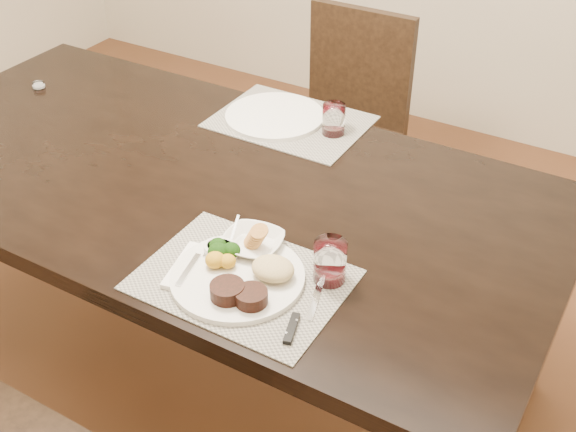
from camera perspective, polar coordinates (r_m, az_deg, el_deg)
The scene contains 14 objects.
ground_plane at distance 2.49m, azimuth -5.86°, elevation -11.53°, with size 4.50×4.50×0.00m, color #4D2D18.
dining_table at distance 2.05m, azimuth -6.97°, elevation 1.26°, with size 2.00×1.00×0.75m.
chair_far at distance 2.82m, azimuth 4.58°, elevation 7.78°, with size 0.42×0.42×0.90m.
placemat_near at distance 1.64m, azimuth -3.62°, elevation -5.04°, with size 0.46×0.34×0.00m, color gray.
placemat_far at distance 2.26m, azimuth 0.18°, elevation 7.48°, with size 0.46×0.34×0.00m, color gray.
dinner_plate at distance 1.62m, azimuth -3.67°, elevation -4.78°, with size 0.30×0.30×0.05m.
napkin_fork at distance 1.67m, azimuth -7.45°, elevation -4.06°, with size 0.13×0.18×0.02m.
steak_knife at distance 1.53m, azimuth 0.74°, elevation -8.35°, with size 0.05×0.20×0.01m.
cracker_bowl at distance 1.71m, azimuth -2.81°, elevation -2.13°, with size 0.16×0.16×0.06m.
sauce_ramekin at distance 1.69m, azimuth -5.29°, elevation -2.78°, with size 0.09×0.13×0.07m.
wine_glass_near at distance 1.61m, azimuth 3.32°, elevation -3.75°, with size 0.07×0.07×0.10m.
far_plate at distance 2.27m, azimuth -1.06°, elevation 7.90°, with size 0.31×0.31×0.01m, color white.
wine_glass_far at distance 2.17m, azimuth 3.62°, elevation 7.52°, with size 0.07×0.07×0.09m.
salt_cellar at distance 2.61m, azimuth -19.11°, elevation 9.72°, with size 0.04×0.04×0.02m.
Camera 1 is at (1.06, -1.32, 1.82)m, focal length 45.00 mm.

